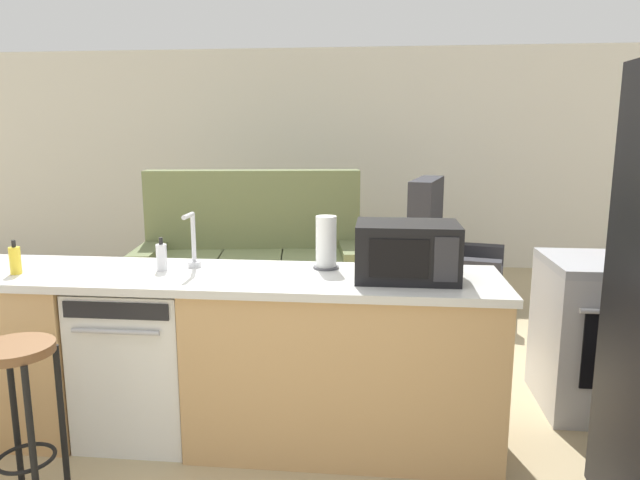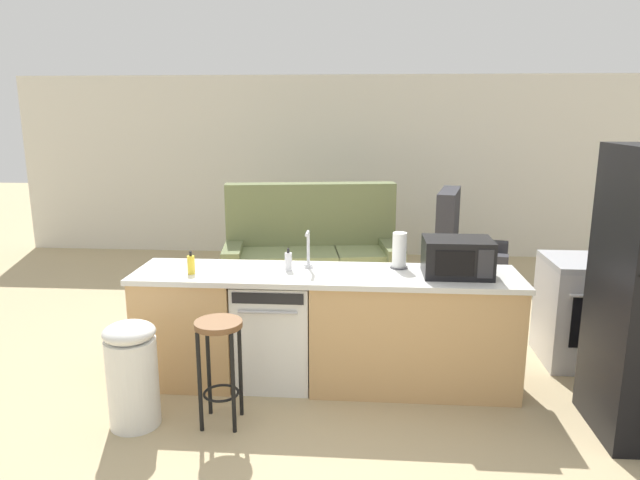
{
  "view_description": "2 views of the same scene",
  "coord_description": "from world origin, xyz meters",
  "px_view_note": "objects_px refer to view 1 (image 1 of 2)",
  "views": [
    {
      "loc": [
        0.99,
        -2.78,
        1.61
      ],
      "look_at": [
        0.62,
        0.8,
        0.93
      ],
      "focal_mm": 32.0,
      "sensor_mm": 36.0,
      "label": 1
    },
    {
      "loc": [
        0.42,
        -4.16,
        2.1
      ],
      "look_at": [
        0.06,
        0.63,
        1.01
      ],
      "focal_mm": 32.0,
      "sensor_mm": 36.0,
      "label": 2
    }
  ],
  "objects_px": {
    "microwave": "(407,251)",
    "kettle": "(640,241)",
    "paper_towel_roll": "(326,243)",
    "dish_soap_bottle": "(15,260)",
    "soap_bottle": "(162,257)",
    "couch": "(253,267)",
    "dishwasher": "(145,358)",
    "stove_range": "(610,335)",
    "bar_stool": "(19,391)",
    "armchair": "(446,271)"
  },
  "relations": [
    {
      "from": "dishwasher",
      "to": "microwave",
      "type": "xyz_separation_m",
      "value": [
        1.38,
        -0.0,
        0.62
      ]
    },
    {
      "from": "dishwasher",
      "to": "microwave",
      "type": "relative_size",
      "value": 1.68
    },
    {
      "from": "dishwasher",
      "to": "paper_towel_roll",
      "type": "bearing_deg",
      "value": 10.2
    },
    {
      "from": "dishwasher",
      "to": "couch",
      "type": "xyz_separation_m",
      "value": [
        0.09,
        2.27,
        -0.03
      ]
    },
    {
      "from": "microwave",
      "to": "soap_bottle",
      "type": "height_order",
      "value": "microwave"
    },
    {
      "from": "stove_range",
      "to": "microwave",
      "type": "relative_size",
      "value": 1.8
    },
    {
      "from": "microwave",
      "to": "paper_towel_roll",
      "type": "relative_size",
      "value": 1.77
    },
    {
      "from": "paper_towel_roll",
      "to": "couch",
      "type": "relative_size",
      "value": 0.13
    },
    {
      "from": "soap_bottle",
      "to": "couch",
      "type": "distance_m",
      "value": 2.3
    },
    {
      "from": "stove_range",
      "to": "bar_stool",
      "type": "distance_m",
      "value": 3.12
    },
    {
      "from": "microwave",
      "to": "bar_stool",
      "type": "xyz_separation_m",
      "value": [
        -1.65,
        -0.66,
        -0.5
      ]
    },
    {
      "from": "paper_towel_roll",
      "to": "dish_soap_bottle",
      "type": "bearing_deg",
      "value": -169.65
    },
    {
      "from": "dishwasher",
      "to": "kettle",
      "type": "xyz_separation_m",
      "value": [
        2.77,
        0.68,
        0.56
      ]
    },
    {
      "from": "microwave",
      "to": "stove_range",
      "type": "bearing_deg",
      "value": 24.28
    },
    {
      "from": "stove_range",
      "to": "microwave",
      "type": "distance_m",
      "value": 1.46
    },
    {
      "from": "soap_bottle",
      "to": "kettle",
      "type": "xyz_separation_m",
      "value": [
        2.66,
        0.64,
        0.01
      ]
    },
    {
      "from": "couch",
      "to": "armchair",
      "type": "bearing_deg",
      "value": 6.64
    },
    {
      "from": "stove_range",
      "to": "paper_towel_roll",
      "type": "height_order",
      "value": "paper_towel_roll"
    },
    {
      "from": "kettle",
      "to": "soap_bottle",
      "type": "bearing_deg",
      "value": -166.4
    },
    {
      "from": "stove_range",
      "to": "soap_bottle",
      "type": "relative_size",
      "value": 5.11
    },
    {
      "from": "dish_soap_bottle",
      "to": "bar_stool",
      "type": "distance_m",
      "value": 0.78
    },
    {
      "from": "kettle",
      "to": "armchair",
      "type": "distance_m",
      "value": 2.1
    },
    {
      "from": "bar_stool",
      "to": "soap_bottle",
      "type": "bearing_deg",
      "value": 61.56
    },
    {
      "from": "dish_soap_bottle",
      "to": "couch",
      "type": "distance_m",
      "value": 2.55
    },
    {
      "from": "stove_range",
      "to": "kettle",
      "type": "distance_m",
      "value": 0.58
    },
    {
      "from": "microwave",
      "to": "bar_stool",
      "type": "relative_size",
      "value": 0.68
    },
    {
      "from": "paper_towel_roll",
      "to": "dish_soap_bottle",
      "type": "xyz_separation_m",
      "value": [
        -1.57,
        -0.29,
        -0.07
      ]
    },
    {
      "from": "paper_towel_roll",
      "to": "couch",
      "type": "bearing_deg",
      "value": 112.69
    },
    {
      "from": "dishwasher",
      "to": "microwave",
      "type": "bearing_deg",
      "value": -0.05
    },
    {
      "from": "couch",
      "to": "bar_stool",
      "type": "bearing_deg",
      "value": -96.98
    },
    {
      "from": "microwave",
      "to": "bar_stool",
      "type": "distance_m",
      "value": 1.85
    },
    {
      "from": "stove_range",
      "to": "dish_soap_bottle",
      "type": "distance_m",
      "value": 3.32
    },
    {
      "from": "couch",
      "to": "armchair",
      "type": "distance_m",
      "value": 1.8
    },
    {
      "from": "microwave",
      "to": "armchair",
      "type": "xyz_separation_m",
      "value": [
        0.49,
        2.47,
        -0.69
      ]
    },
    {
      "from": "stove_range",
      "to": "couch",
      "type": "height_order",
      "value": "couch"
    },
    {
      "from": "dish_soap_bottle",
      "to": "bar_stool",
      "type": "height_order",
      "value": "dish_soap_bottle"
    },
    {
      "from": "dishwasher",
      "to": "kettle",
      "type": "relative_size",
      "value": 4.1
    },
    {
      "from": "bar_stool",
      "to": "couch",
      "type": "xyz_separation_m",
      "value": [
        0.36,
        2.93,
        -0.14
      ]
    },
    {
      "from": "armchair",
      "to": "couch",
      "type": "bearing_deg",
      "value": -173.36
    },
    {
      "from": "armchair",
      "to": "dishwasher",
      "type": "bearing_deg",
      "value": -127.15
    },
    {
      "from": "microwave",
      "to": "kettle",
      "type": "height_order",
      "value": "microwave"
    },
    {
      "from": "microwave",
      "to": "dish_soap_bottle",
      "type": "distance_m",
      "value": 1.99
    },
    {
      "from": "microwave",
      "to": "paper_towel_roll",
      "type": "distance_m",
      "value": 0.45
    },
    {
      "from": "soap_bottle",
      "to": "armchair",
      "type": "xyz_separation_m",
      "value": [
        1.76,
        2.44,
        -0.62
      ]
    },
    {
      "from": "dishwasher",
      "to": "soap_bottle",
      "type": "bearing_deg",
      "value": 17.87
    },
    {
      "from": "dish_soap_bottle",
      "to": "microwave",
      "type": "bearing_deg",
      "value": 3.23
    },
    {
      "from": "dish_soap_bottle",
      "to": "couch",
      "type": "xyz_separation_m",
      "value": [
        0.7,
        2.38,
        -0.58
      ]
    },
    {
      "from": "couch",
      "to": "dishwasher",
      "type": "bearing_deg",
      "value": -92.26
    },
    {
      "from": "stove_range",
      "to": "soap_bottle",
      "type": "bearing_deg",
      "value": -168.36
    },
    {
      "from": "stove_range",
      "to": "microwave",
      "type": "bearing_deg",
      "value": -155.72
    }
  ]
}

